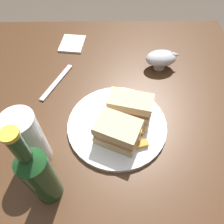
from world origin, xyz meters
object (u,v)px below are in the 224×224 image
at_px(napkin, 71,44).
at_px(pint_glass, 28,142).
at_px(plate, 115,125).
at_px(sandwich_half_right, 128,106).
at_px(gravy_boat, 160,58).
at_px(fork, 56,82).
at_px(sandwich_half_left, 116,132).
at_px(cider_bottle, 37,175).

bearing_deg(napkin, pint_glass, 174.75).
xyz_separation_m(plate, sandwich_half_right, (0.03, -0.04, 0.04)).
distance_m(pint_glass, gravy_boat, 0.51).
relative_size(plate, fork, 1.58).
xyz_separation_m(plate, napkin, (0.39, 0.17, -0.00)).
distance_m(sandwich_half_right, pint_glass, 0.28).
bearing_deg(sandwich_half_left, sandwich_half_right, -23.97).
bearing_deg(plate, cider_bottle, 138.29).
relative_size(napkin, fork, 0.61).
relative_size(pint_glass, cider_bottle, 0.64).
bearing_deg(pint_glass, fork, -2.66).
xyz_separation_m(plate, fork, (0.18, 0.20, -0.00)).
xyz_separation_m(sandwich_half_left, fork, (0.23, 0.20, -0.05)).
xyz_separation_m(napkin, fork, (-0.21, 0.03, -0.00)).
relative_size(sandwich_half_right, cider_bottle, 0.51).
xyz_separation_m(pint_glass, fork, (0.27, -0.01, -0.07)).
xyz_separation_m(sandwich_half_left, sandwich_half_right, (0.09, -0.04, -0.00)).
bearing_deg(sandwich_half_left, pint_glass, 100.97).
bearing_deg(napkin, gravy_boat, -112.84).
distance_m(pint_glass, fork, 0.28).
xyz_separation_m(gravy_boat, cider_bottle, (-0.44, 0.33, 0.06)).
relative_size(plate, pint_glass, 1.68).
bearing_deg(pint_glass, sandwich_half_right, -63.13).
relative_size(sandwich_half_right, fork, 0.75).
xyz_separation_m(sandwich_half_left, gravy_boat, (0.30, -0.16, -0.01)).
bearing_deg(cider_bottle, plate, -41.71).
bearing_deg(cider_bottle, pint_glass, 27.70).
distance_m(sandwich_half_left, cider_bottle, 0.22).
height_order(sandwich_half_left, gravy_boat, sandwich_half_left).
bearing_deg(sandwich_half_left, gravy_boat, -28.01).
bearing_deg(plate, fork, 48.17).
bearing_deg(sandwich_half_right, pint_glass, 116.87).
xyz_separation_m(gravy_boat, fork, (-0.07, 0.36, -0.04)).
bearing_deg(plate, sandwich_half_left, 179.18).
bearing_deg(pint_glass, napkin, -5.25).
distance_m(pint_glass, cider_bottle, 0.11).
relative_size(sandwich_half_left, pint_glass, 0.79).
xyz_separation_m(plate, cider_bottle, (-0.18, 0.16, 0.10)).
relative_size(gravy_boat, fork, 0.68).
bearing_deg(sandwich_half_left, cider_bottle, 129.20).
height_order(plate, sandwich_half_left, sandwich_half_left).
bearing_deg(sandwich_half_right, plate, 132.88).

